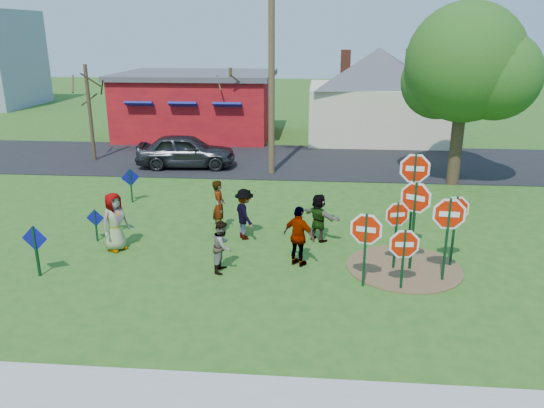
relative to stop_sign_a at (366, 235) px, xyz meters
The scene contains 28 objects.
ground 4.19m from the stop_sign_a, 146.03° to the left, with size 120.00×120.00×0.00m, color #275819.
sidewalk 6.13m from the stop_sign_a, 123.14° to the right, with size 22.00×1.80×0.08m, color #9E9E99.
road 14.15m from the stop_sign_a, 103.40° to the left, with size 120.00×7.50×0.04m, color black.
dirt_patch 2.23m from the stop_sign_a, 44.17° to the left, with size 3.20×3.20×0.03m, color brown.
red_building 22.02m from the stop_sign_a, 113.46° to the left, with size 9.40×7.69×3.90m.
cream_house 20.38m from the stop_sign_a, 83.69° to the left, with size 9.40×9.40×6.50m.
stop_sign_a is the anchor object (origin of this frame).
stop_sign_b 2.55m from the stop_sign_a, 52.63° to the left, with size 1.13×0.13×3.28m.
stop_sign_c 1.83m from the stop_sign_a, 39.16° to the left, with size 1.02×0.60×2.68m.
stop_sign_d 2.93m from the stop_sign_a, 29.44° to the left, with size 0.97×0.12×2.20m.
stop_sign_e 1.01m from the stop_sign_a, ahead, with size 1.05×0.08×1.77m.
stop_sign_f 2.21m from the stop_sign_a, 13.03° to the left, with size 1.14×0.13×2.45m.
stop_sign_g 1.45m from the stop_sign_a, 50.43° to the left, with size 0.90×0.24×2.07m.
blue_diamond_a 8.73m from the stop_sign_a, behind, with size 0.72×0.07×1.45m.
blue_diamond_b 8.53m from the stop_sign_a, 163.51° to the left, with size 0.57×0.05×1.06m.
blue_diamond_c 8.42m from the stop_sign_a, 158.03° to the left, with size 0.59×0.18×1.21m.
blue_diamond_d 10.55m from the stop_sign_a, 142.68° to the left, with size 0.63×0.34×1.34m.
person_a 7.50m from the stop_sign_a, 166.15° to the left, with size 0.88×0.57×1.80m, color #384C89.
person_b 5.72m from the stop_sign_a, 141.11° to the left, with size 0.64×0.42×1.76m, color #2C7765.
person_c 3.91m from the stop_sign_a, behind, with size 0.71×0.55×1.45m, color brown.
person_d 4.69m from the stop_sign_a, 139.21° to the left, with size 1.06×0.61×1.64m, color #34343A.
person_e 2.14m from the stop_sign_a, 146.51° to the left, with size 1.02×0.43×1.75m, color #4D2E5B.
person_f 3.36m from the stop_sign_a, 111.00° to the left, with size 1.42×0.45×1.53m, color #1D492A.
suv 14.13m from the stop_sign_a, 122.39° to the left, with size 1.88×4.68×1.59m, color #333338.
utility_pole 12.12m from the stop_sign_a, 106.77° to the left, with size 2.17×0.77×9.12m.
leafy_tree 11.68m from the stop_sign_a, 64.90° to the left, with size 5.29×4.83×7.52m.
bare_tree_west 18.19m from the stop_sign_a, 134.16° to the left, with size 1.80×1.80×4.79m.
bare_tree_east 17.97m from the stop_sign_a, 109.97° to the left, with size 1.80×1.80×4.41m.
Camera 1 is at (1.96, -14.84, 6.35)m, focal length 35.00 mm.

